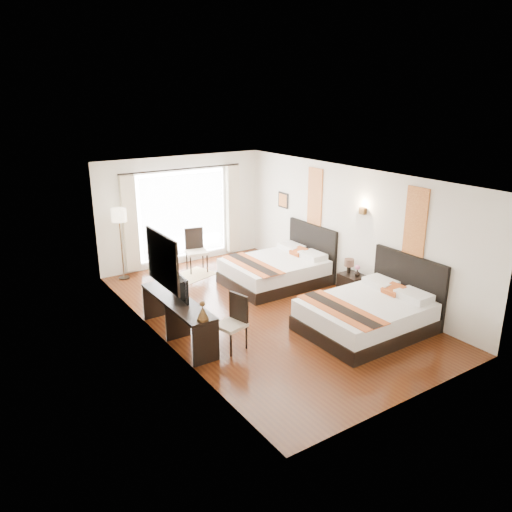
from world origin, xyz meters
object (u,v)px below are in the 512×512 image
table_lamp (349,264)px  console_desk (178,319)px  bed_far (278,269)px  window_chair (197,258)px  floor_lamp (119,220)px  nightstand (352,286)px  vase (357,274)px  desk_chair (232,333)px  television (176,286)px  fruit_bowl (156,250)px  bed_near (369,313)px  side_table (159,263)px

table_lamp → console_desk: 4.05m
bed_far → window_chair: (-1.21, 1.81, -0.00)m
floor_lamp → window_chair: 2.12m
nightstand → vase: size_ratio=3.85×
desk_chair → television: bearing=-71.7°
table_lamp → fruit_bowl: size_ratio=1.63×
bed_far → desk_chair: size_ratio=2.32×
floor_lamp → television: bearing=-93.4°
console_desk → television: bearing=74.7°
vase → console_desk: (-4.02, 0.45, -0.19)m
bed_far → nightstand: bearing=-62.4°
bed_far → fruit_bowl: bearing=135.5°
bed_far → table_lamp: size_ratio=6.75×
bed_near → floor_lamp: (-2.92, 5.25, 1.13)m
table_lamp → floor_lamp: size_ratio=0.19×
bed_far → console_desk: 3.41m
floor_lamp → window_chair: (1.73, -0.49, -1.14)m
bed_near → floor_lamp: 6.11m
bed_near → fruit_bowl: 5.50m
bed_near → table_lamp: 1.78m
television → fruit_bowl: bearing=-11.0°
vase → television: 4.06m
bed_far → vase: bearing=-63.4°
bed_near → bed_far: bed_near is taller
nightstand → vase: bearing=-80.4°
console_desk → fruit_bowl: console_desk is taller
desk_chair → floor_lamp: (-0.39, 4.43, 1.17)m
nightstand → window_chair: (-2.05, 3.42, 0.07)m
television → fruit_bowl: (1.00, 3.31, -0.37)m
side_table → nightstand: bearing=-51.4°
bed_near → vase: bed_near is taller
bed_far → side_table: bed_far is taller
television → floor_lamp: bearing=2.4°
fruit_bowl → window_chair: size_ratio=0.19×
vase → console_desk: bearing=173.6°
desk_chair → floor_lamp: 4.60m
desk_chair → floor_lamp: bearing=-98.8°
side_table → table_lamp: bearing=-50.1°
bed_far → console_desk: size_ratio=1.03×
desk_chair → fruit_bowl: (0.40, 4.25, 0.32)m
table_lamp → window_chair: bearing=122.4°
console_desk → fruit_bowl: (1.02, 3.38, 0.24)m
bed_far → floor_lamp: bearing=142.0°
desk_chair → table_lamp: bearing=177.5°
vase → floor_lamp: (-3.80, 4.01, 0.89)m
television → window_chair: 3.63m
television → bed_near: bearing=-113.6°
fruit_bowl → floor_lamp: bearing=167.1°
fruit_bowl → side_table: bearing=-25.7°
console_desk → window_chair: size_ratio=2.05×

